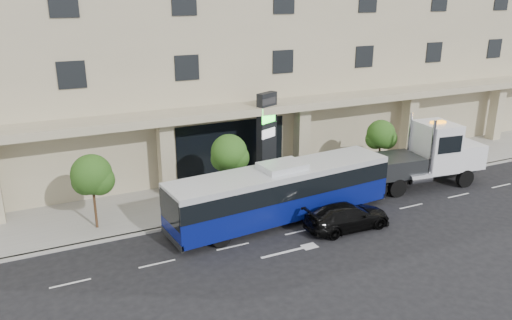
% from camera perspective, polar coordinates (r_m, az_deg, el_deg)
% --- Properties ---
extents(ground, '(120.00, 120.00, 0.00)m').
position_cam_1_polar(ground, '(29.05, 3.47, -6.98)').
color(ground, black).
rests_on(ground, ground).
extents(sidewalk, '(120.00, 6.00, 0.15)m').
position_cam_1_polar(sidewalk, '(33.10, -0.75, -3.55)').
color(sidewalk, gray).
rests_on(sidewalk, ground).
extents(curb, '(120.00, 0.30, 0.15)m').
position_cam_1_polar(curb, '(30.62, 1.64, -5.43)').
color(curb, gray).
rests_on(curb, ground).
extents(convention_center, '(60.00, 17.60, 20.00)m').
position_cam_1_polar(convention_center, '(40.49, -7.29, 14.73)').
color(convention_center, tan).
rests_on(convention_center, ground).
extents(tree_left, '(2.27, 2.20, 4.22)m').
position_cam_1_polar(tree_left, '(28.18, -18.20, -1.88)').
color(tree_left, '#422B19').
rests_on(tree_left, sidewalk).
extents(tree_mid, '(2.28, 2.20, 4.38)m').
position_cam_1_polar(tree_mid, '(30.06, -3.04, 0.59)').
color(tree_mid, '#422B19').
rests_on(tree_mid, sidewalk).
extents(tree_right, '(2.10, 2.00, 4.04)m').
position_cam_1_polar(tree_right, '(35.96, 14.11, 2.65)').
color(tree_right, '#422B19').
rests_on(tree_right, sidewalk).
extents(city_bus, '(13.76, 3.97, 3.44)m').
position_cam_1_polar(city_bus, '(28.58, 2.94, -3.58)').
color(city_bus, black).
rests_on(city_bus, ground).
extents(tow_truck, '(10.81, 3.71, 4.90)m').
position_cam_1_polar(tow_truck, '(35.35, 18.47, 0.25)').
color(tow_truck, '#2D3033').
rests_on(tow_truck, ground).
extents(black_sedan, '(5.06, 2.10, 1.46)m').
position_cam_1_polar(black_sedan, '(28.30, 10.40, -6.35)').
color(black_sedan, black).
rests_on(black_sedan, ground).
extents(signage_pylon, '(1.62, 1.15, 6.19)m').
position_cam_1_polar(signage_pylon, '(33.62, 1.22, 2.59)').
color(signage_pylon, black).
rests_on(signage_pylon, sidewalk).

